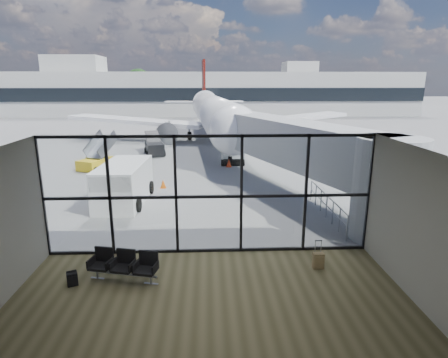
{
  "coord_description": "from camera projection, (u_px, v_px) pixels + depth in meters",
  "views": [
    {
      "loc": [
        -0.02,
        -13.15,
        6.3
      ],
      "look_at": [
        0.69,
        3.0,
        2.08
      ],
      "focal_mm": 30.0,
      "sensor_mm": 36.0,
      "label": 1
    }
  ],
  "objects": [
    {
      "name": "tree_3",
      "position": [
        84.0,
        89.0,
        81.58
      ],
      "size": [
        4.95,
        4.95,
        7.12
      ],
      "color": "#382619",
      "rests_on": "ground"
    },
    {
      "name": "suitcase",
      "position": [
        318.0,
        261.0,
        12.92
      ],
      "size": [
        0.37,
        0.28,
        1.01
      ],
      "rotation": [
        0.0,
        0.0,
        0.01
      ],
      "color": "#8C764E",
      "rests_on": "ground"
    },
    {
      "name": "mobile_stairs",
      "position": [
        96.0,
        162.0,
        27.75
      ],
      "size": [
        2.54,
        3.39,
        2.17
      ],
      "rotation": [
        0.0,
        0.0,
        -0.42
      ],
      "color": "gold",
      "rests_on": "ground"
    },
    {
      "name": "service_van",
      "position": [
        123.0,
        183.0,
        19.79
      ],
      "size": [
        2.58,
        4.97,
        2.11
      ],
      "rotation": [
        0.0,
        0.0,
        -0.05
      ],
      "color": "white",
      "rests_on": "ground"
    },
    {
      "name": "airliner",
      "position": [
        213.0,
        113.0,
        42.1
      ],
      "size": [
        31.79,
        36.88,
        9.5
      ],
      "rotation": [
        0.0,
        0.0,
        0.07
      ],
      "color": "white",
      "rests_on": "ground"
    },
    {
      "name": "jet_bridge",
      "position": [
        297.0,
        148.0,
        20.65
      ],
      "size": [
        8.0,
        16.5,
        4.33
      ],
      "color": "#9C9FA1",
      "rests_on": "ground"
    },
    {
      "name": "belt_loader",
      "position": [
        154.0,
        147.0,
        33.32
      ],
      "size": [
        2.27,
        4.2,
        1.84
      ],
      "rotation": [
        0.0,
        0.0,
        0.24
      ],
      "color": "black",
      "rests_on": "ground"
    },
    {
      "name": "tree_4",
      "position": [
        111.0,
        86.0,
        81.68
      ],
      "size": [
        5.61,
        5.61,
        8.07
      ],
      "color": "#382619",
      "rests_on": "ground"
    },
    {
      "name": "tree_2",
      "position": [
        55.0,
        84.0,
        81.01
      ],
      "size": [
        6.27,
        6.27,
        9.03
      ],
      "color": "#382619",
      "rests_on": "ground"
    },
    {
      "name": "far_terminal",
      "position": [
        204.0,
        93.0,
        73.12
      ],
      "size": [
        80.0,
        12.2,
        11.0
      ],
      "color": "#A8A8A3",
      "rests_on": "ground"
    },
    {
      "name": "ground",
      "position": [
        208.0,
        127.0,
        52.97
      ],
      "size": [
        220.0,
        220.0,
        0.0
      ],
      "primitive_type": "plane",
      "color": "slate",
      "rests_on": "ground"
    },
    {
      "name": "traffic_cone_a",
      "position": [
        229.0,
        163.0,
        28.45
      ],
      "size": [
        0.42,
        0.42,
        0.6
      ],
      "color": "red",
      "rests_on": "ground"
    },
    {
      "name": "lounge_shell",
      "position": [
        210.0,
        238.0,
        8.99
      ],
      "size": [
        12.02,
        8.01,
        4.51
      ],
      "color": "brown",
      "rests_on": "ground"
    },
    {
      "name": "backpack",
      "position": [
        72.0,
        279.0,
        11.85
      ],
      "size": [
        0.38,
        0.38,
        0.48
      ],
      "rotation": [
        0.0,
        0.0,
        0.42
      ],
      "color": "black",
      "rests_on": "ground"
    },
    {
      "name": "seating_row",
      "position": [
        125.0,
        264.0,
        12.16
      ],
      "size": [
        2.28,
        1.11,
        1.01
      ],
      "rotation": [
        0.0,
        0.0,
        -0.23
      ],
      "color": "gray",
      "rests_on": "ground"
    },
    {
      "name": "traffic_cone_b",
      "position": [
        163.0,
        184.0,
        22.82
      ],
      "size": [
        0.36,
        0.36,
        0.52
      ],
      "color": "#DA5C0B",
      "rests_on": "ground"
    },
    {
      "name": "tree_5",
      "position": [
        139.0,
        84.0,
        81.78
      ],
      "size": [
        6.27,
        6.27,
        9.03
      ],
      "color": "#382619",
      "rests_on": "ground"
    },
    {
      "name": "apron_railing",
      "position": [
        327.0,
        203.0,
        17.74
      ],
      "size": [
        0.06,
        5.46,
        1.11
      ],
      "color": "gray",
      "rests_on": "ground"
    },
    {
      "name": "tree_1",
      "position": [
        27.0,
        87.0,
        80.92
      ],
      "size": [
        5.61,
        5.61,
        8.07
      ],
      "color": "#382619",
      "rests_on": "ground"
    },
    {
      "name": "glass_curtain_wall",
      "position": [
        209.0,
        195.0,
        13.73
      ],
      "size": [
        12.1,
        0.12,
        4.5
      ],
      "color": "white",
      "rests_on": "ground"
    }
  ]
}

